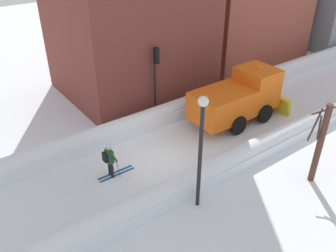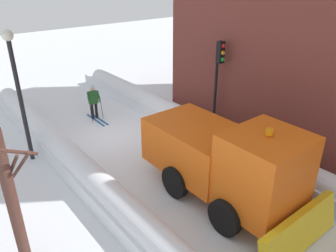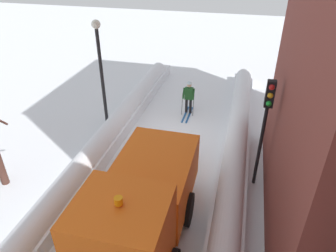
% 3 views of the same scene
% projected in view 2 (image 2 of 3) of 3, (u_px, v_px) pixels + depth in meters
% --- Properties ---
extents(plow_truck, '(3.20, 5.98, 3.12)m').
position_uv_depth(plow_truck, '(226.00, 160.00, 10.35)').
color(plow_truck, orange).
rests_on(plow_truck, ground).
extents(skier, '(0.62, 1.80, 1.81)m').
position_uv_depth(skier, '(93.00, 100.00, 16.43)').
color(skier, black).
rests_on(skier, ground).
extents(traffic_light_pole, '(0.28, 0.42, 4.24)m').
position_uv_depth(traffic_light_pole, '(218.00, 71.00, 14.01)').
color(traffic_light_pole, black).
rests_on(traffic_light_pole, ground).
extents(street_lamp, '(0.40, 0.40, 5.07)m').
position_uv_depth(street_lamp, '(17.00, 82.00, 11.90)').
color(street_lamp, black).
rests_on(street_lamp, ground).
extents(bare_tree_near, '(1.14, 1.44, 3.92)m').
position_uv_depth(bare_tree_near, '(13.00, 201.00, 7.67)').
color(bare_tree_near, '#503027').
rests_on(bare_tree_near, ground).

